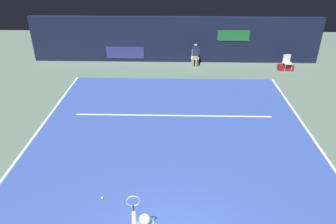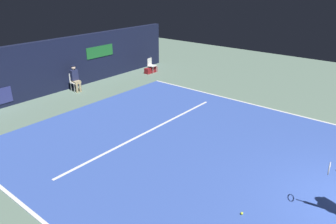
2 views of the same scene
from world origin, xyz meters
name	(u,v)px [view 1 (image 1 of 2)]	position (x,y,z in m)	size (l,w,h in m)	color
ground_plane	(173,145)	(0.00, 5.11, 0.00)	(32.19, 32.19, 0.00)	slate
court_surface	(173,145)	(0.00, 5.11, 0.01)	(10.23, 12.22, 0.01)	#3856B2
line_sideline_left	(319,147)	(5.06, 5.11, 0.01)	(0.10, 12.22, 0.01)	white
line_sideline_right	(29,143)	(-5.06, 5.11, 0.01)	(0.10, 12.22, 0.01)	white
line_service	(173,115)	(0.00, 7.25, 0.01)	(7.98, 0.10, 0.01)	white
back_wall	(175,40)	(0.00, 13.98, 1.30)	(16.60, 0.33, 2.60)	#141933
line_judge_on_chair	(195,54)	(1.17, 13.25, 0.69)	(0.48, 0.56, 1.32)	white
courtside_chair_near	(287,62)	(6.16, 12.61, 0.50)	(0.49, 0.47, 0.88)	white
tennis_ball	(102,198)	(-1.90, 2.45, 0.05)	(0.07, 0.07, 0.07)	#CCE033
equipment_bag	(285,67)	(6.13, 12.63, 0.16)	(0.84, 0.32, 0.32)	maroon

